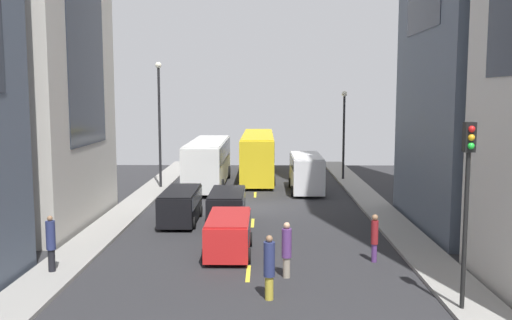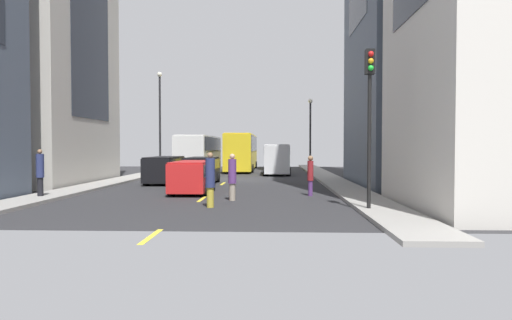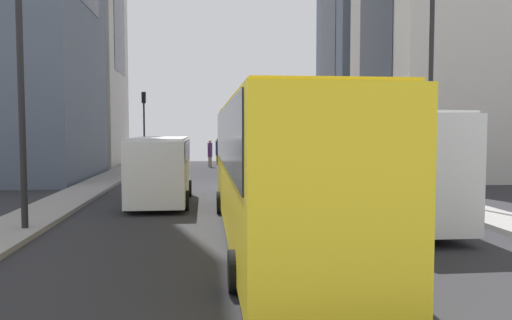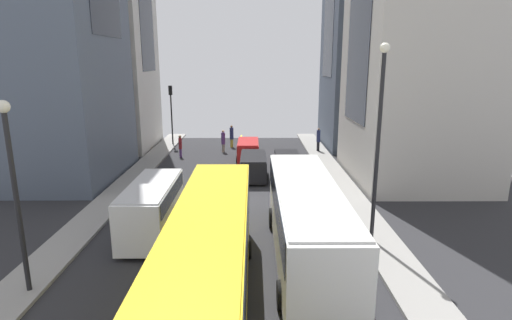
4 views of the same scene
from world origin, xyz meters
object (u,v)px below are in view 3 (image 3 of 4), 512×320
traffic_light_near_corner (144,114)px  city_bus_white (360,155)px  pedestrian_crossing_mid (160,155)px  pedestrian_walking_far (323,150)px  car_black_2 (259,161)px  pedestrian_waiting_curb (210,153)px  streetcar_yellow (272,159)px  pedestrian_crossing_near (218,151)px  delivery_van_white (161,165)px  car_red_0 (244,156)px  car_black_1 (300,161)px

traffic_light_near_corner → city_bus_white: bearing=112.8°
pedestrian_crossing_mid → pedestrian_walking_far: pedestrian_walking_far is taller
car_black_2 → pedestrian_waiting_curb: pedestrian_waiting_curb is taller
pedestrian_crossing_mid → traffic_light_near_corner: 6.37m
streetcar_yellow → traffic_light_near_corner: bearing=-76.9°
pedestrian_crossing_near → pedestrian_walking_far: 8.46m
delivery_van_white → pedestrian_crossing_mid: bearing=-84.8°
car_red_0 → pedestrian_waiting_curb: pedestrian_waiting_curb is taller
city_bus_white → delivery_van_white: city_bus_white is taller
car_black_1 → traffic_light_near_corner: bearing=-49.3°
car_black_1 → pedestrian_crossing_near: (4.58, -11.21, 0.12)m
car_black_2 → city_bus_white: bearing=100.0°
streetcar_yellow → car_red_0: (-0.99, -22.18, -1.15)m
city_bus_white → car_red_0: 18.38m
delivery_van_white → pedestrian_walking_far: delivery_van_white is taller
car_red_0 → pedestrian_walking_far: (-6.44, -2.89, 0.31)m
car_black_2 → pedestrian_walking_far: pedestrian_walking_far is taller
car_black_1 → pedestrian_walking_far: (-3.53, -8.81, 0.25)m
car_black_1 → car_black_2: (2.46, -0.22, -0.02)m
pedestrian_crossing_mid → pedestrian_walking_far: (-12.40, -1.86, 0.21)m
pedestrian_crossing_mid → streetcar_yellow: bearing=88.6°
pedestrian_crossing_mid → car_black_1: bearing=128.4°
streetcar_yellow → pedestrian_crossing_near: size_ratio=6.20×
streetcar_yellow → delivery_van_white: bearing=-62.8°
streetcar_yellow → pedestrian_crossing_mid: streetcar_yellow is taller
car_black_2 → pedestrian_crossing_near: pedestrian_crossing_near is taller
streetcar_yellow → car_red_0: bearing=-92.6°
car_red_0 → car_black_2: bearing=94.5°
car_black_1 → pedestrian_waiting_curb: size_ratio=2.24×
car_black_1 → pedestrian_crossing_near: size_ratio=2.15×
streetcar_yellow → traffic_light_near_corner: traffic_light_near_corner is taller
pedestrian_walking_far → pedestrian_waiting_curb: pedestrian_walking_far is taller
pedestrian_crossing_near → traffic_light_near_corner: 6.77m
traffic_light_near_corner → pedestrian_waiting_curb: bearing=148.0°
car_black_2 → pedestrian_crossing_near: (2.12, -10.99, 0.14)m
traffic_light_near_corner → streetcar_yellow: bearing=103.1°
pedestrian_crossing_near → pedestrian_waiting_curb: size_ratio=1.04×
city_bus_white → pedestrian_waiting_curb: city_bus_white is taller
streetcar_yellow → car_red_0: streetcar_yellow is taller
pedestrian_waiting_curb → traffic_light_near_corner: size_ratio=0.36×
streetcar_yellow → car_red_0: size_ratio=3.23×
pedestrian_walking_far → car_red_0: bearing=102.3°
city_bus_white → car_black_2: city_bus_white is taller
delivery_van_white → car_red_0: 16.12m
car_red_0 → car_black_1: size_ratio=0.90×
car_black_1 → pedestrian_crossing_mid: 11.27m
delivery_van_white → pedestrian_waiting_curb: (-2.11, -18.51, -0.41)m
car_red_0 → traffic_light_near_corner: 10.43m
pedestrian_waiting_curb → delivery_van_white: bearing=-139.0°
streetcar_yellow → car_black_1: (-3.90, -16.26, -1.10)m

